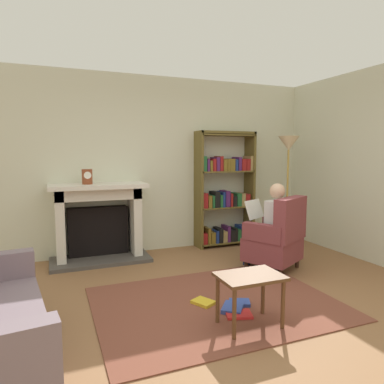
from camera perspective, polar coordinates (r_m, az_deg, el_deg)
ground at (r=3.52m, az=6.15°, el=-19.41°), size 14.00×14.00×0.00m
back_wall at (r=5.55m, az=-6.19°, el=4.45°), size 5.60×0.10×2.70m
side_wall_right at (r=5.80m, az=23.92°, el=4.03°), size 0.10×5.20×2.70m
area_rug at (r=3.76m, az=3.90°, el=-17.54°), size 2.40×1.80×0.01m
fireplace at (r=5.21m, az=-14.91°, el=-4.33°), size 1.36×0.64×1.10m
mantel_clock at (r=5.02m, az=-16.64°, el=2.39°), size 0.14×0.14×0.21m
bookshelf at (r=5.81m, az=5.38°, el=-0.05°), size 0.98×0.32×1.88m
armchair_reading at (r=4.76m, az=13.67°, el=-7.26°), size 0.86×0.85×0.97m
seated_reader at (r=4.77m, az=12.46°, el=-4.79°), size 0.53×0.60×1.14m
side_table at (r=3.21m, az=9.40°, el=-14.40°), size 0.56×0.39×0.47m
scattered_books at (r=3.63m, az=6.03°, el=-18.04°), size 0.58×0.62×0.04m
floor_lamp at (r=5.63m, az=15.37°, el=6.00°), size 0.32×0.32×1.79m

